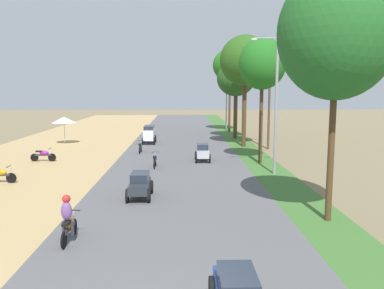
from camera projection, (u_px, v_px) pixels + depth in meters
The scene contains 17 objects.
parked_motorbike_third at pixel (0, 174), 21.75m from camera, with size 1.80×0.54×0.94m.
parked_motorbike_fourth at pixel (43, 155), 28.21m from camera, with size 1.80×0.54×0.94m.
vendor_umbrella at pixel (64, 120), 36.87m from camera, with size 2.20×2.20×2.52m.
median_tree_nearest at pixel (337, 33), 14.68m from camera, with size 4.38×4.38×9.67m.
median_tree_second at pixel (262, 64), 26.70m from camera, with size 3.18×3.18×8.54m.
median_tree_third at pixel (245, 61), 34.49m from camera, with size 4.39×4.39×9.73m.
median_tree_fourth at pixel (236, 79), 40.48m from camera, with size 3.88×3.88×7.95m.
median_tree_fifth at pixel (230, 66), 46.73m from camera, with size 4.07×4.07×9.76m.
streetlamp_near at pixel (276, 96), 23.52m from camera, with size 3.16×0.20×8.18m.
streetlamp_mid at pixel (227, 96), 50.01m from camera, with size 3.16×0.20×7.11m.
utility_pole_near at pixel (269, 94), 33.71m from camera, with size 1.80×0.20×9.12m.
car_sedan_charcoal at pixel (140, 184), 18.77m from camera, with size 1.10×2.26×1.19m.
car_hatchback_silver at pixel (202, 152), 28.19m from camera, with size 1.04×2.00×1.23m.
car_van_white at pixel (149, 133), 37.18m from camera, with size 1.19×2.41×1.67m.
motorbike_ahead_second at pixel (68, 220), 13.32m from camera, with size 0.54×1.80×1.66m.
motorbike_ahead_third at pixel (155, 160), 26.11m from camera, with size 0.54×1.80×0.94m.
motorbike_ahead_fourth at pixel (140, 146), 31.97m from camera, with size 0.54×1.80×0.94m.
Camera 1 is at (0.22, -7.11, 5.23)m, focal length 37.21 mm.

